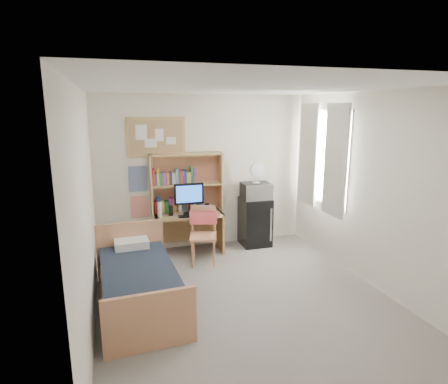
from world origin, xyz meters
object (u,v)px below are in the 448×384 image
object	(u,v)px
microwave	(256,191)
desk_fan	(256,174)
desk	(189,233)
speaker_left	(171,211)
bulletin_board	(156,137)
desk_chair	(203,236)
bed	(139,287)
monitor	(189,199)
speaker_right	(207,208)
mini_fridge	(255,222)

from	to	relation	value
microwave	desk_fan	world-z (taller)	desk_fan
desk	speaker_left	size ratio (longest dim) A/B	7.01
bulletin_board	desk_chair	xyz separation A→B (m)	(0.57, -0.78, -1.48)
desk_fan	bed	bearing A→B (deg)	-142.39
bulletin_board	desk	world-z (taller)	bulletin_board
desk_chair	desk_fan	world-z (taller)	desk_fan
monitor	speaker_right	bearing A→B (deg)	0.00
mini_fridge	monitor	xyz separation A→B (m)	(-1.19, -0.09, 0.52)
monitor	desk_fan	xyz separation A→B (m)	(1.19, 0.07, 0.34)
speaker_left	desk_chair	bearing A→B (deg)	-45.11
desk	mini_fridge	size ratio (longest dim) A/B	1.30
monitor	speaker_left	bearing A→B (deg)	-180.00
bed	desk_chair	bearing A→B (deg)	42.00
mini_fridge	monitor	distance (m)	1.30
desk	mini_fridge	distance (m)	1.19
desk	speaker_left	xyz separation A→B (m)	(-0.30, -0.05, 0.42)
monitor	speaker_right	size ratio (longest dim) A/B	3.20
desk_chair	microwave	size ratio (longest dim) A/B	1.84
monitor	speaker_right	world-z (taller)	monitor
desk_chair	bed	distance (m)	1.50
desk_chair	microwave	world-z (taller)	microwave
desk_chair	desk_fan	distance (m)	1.45
desk	speaker_right	size ratio (longest dim) A/B	6.87
microwave	bulletin_board	bearing A→B (deg)	172.26
monitor	desk_fan	world-z (taller)	desk_fan
desk_chair	speaker_left	size ratio (longest dim) A/B	5.69
monitor	speaker_left	size ratio (longest dim) A/B	3.26
speaker_left	desk	bearing A→B (deg)	11.31
speaker_left	microwave	size ratio (longest dim) A/B	0.32
mini_fridge	microwave	size ratio (longest dim) A/B	1.74
speaker_right	desk_fan	xyz separation A→B (m)	(0.89, 0.08, 0.52)
bulletin_board	desk_chair	world-z (taller)	bulletin_board
speaker_right	bed	bearing A→B (deg)	-128.67
bulletin_board	speaker_right	distance (m)	1.42
bed	microwave	size ratio (longest dim) A/B	3.70
bulletin_board	bed	xyz separation A→B (m)	(-0.50, -1.82, -1.67)
monitor	speaker_right	distance (m)	0.35
bed	speaker_right	xyz separation A→B (m)	(1.24, 1.47, 0.52)
desk_chair	desk_fan	bearing A→B (deg)	41.19
desk_fan	speaker_left	bearing A→B (deg)	-175.86
desk	bed	world-z (taller)	desk
desk	monitor	size ratio (longest dim) A/B	2.15
microwave	desk	bearing A→B (deg)	-177.71
microwave	desk_fan	distance (m)	0.30
desk_fan	monitor	bearing A→B (deg)	-174.83
bed	mini_fridge	bearing A→B (deg)	34.03
bulletin_board	monitor	xyz separation A→B (m)	(0.44, -0.34, -0.98)
bulletin_board	mini_fridge	distance (m)	2.24
mini_fridge	speaker_left	distance (m)	1.53
speaker_left	desk_fan	bearing A→B (deg)	4.10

